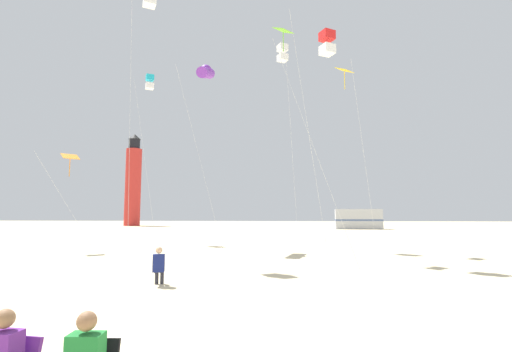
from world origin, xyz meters
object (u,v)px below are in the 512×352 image
kite_box_cyan (150,82)px  kite_box_white (283,53)px  kite_box_scarlet (327,43)px  kite_diamond_lime (285,40)px  kite_flyer_standing (159,265)px  kite_tube_violet (206,72)px  kite_diamond_gold (346,78)px  lighthouse_distant (133,182)px  kite_diamond_orange (70,159)px  rv_van_silver (358,219)px

kite_box_cyan → kite_box_white: bearing=-19.0°
kite_box_scarlet → kite_diamond_lime: kite_diamond_lime is taller
kite_flyer_standing → kite_tube_violet: bearing=-97.9°
kite_diamond_gold → lighthouse_distant: 52.68m
kite_box_scarlet → kite_tube_violet: bearing=143.3°
lighthouse_distant → kite_tube_violet: bearing=-61.2°
kite_box_white → kite_box_cyan: 11.37m
kite_diamond_orange → kite_box_cyan: 10.67m
kite_box_cyan → kite_tube_violet: bearing=-41.8°
kite_flyer_standing → kite_box_cyan: kite_box_cyan is taller
kite_tube_violet → kite_box_cyan: 7.92m
lighthouse_distant → kite_box_cyan: bearing=-64.9°
kite_box_scarlet → rv_van_silver: bearing=77.4°
kite_flyer_standing → rv_van_silver: 44.42m
kite_diamond_gold → kite_diamond_lime: 4.77m
kite_box_white → kite_box_cyan: (-10.75, 3.70, -0.33)m
kite_tube_violet → kite_box_cyan: size_ratio=0.90×
kite_tube_violet → rv_van_silver: size_ratio=1.83×
kite_tube_violet → kite_box_scarlet: bearing=-36.7°
kite_box_cyan → rv_van_silver: 34.97m
kite_flyer_standing → kite_diamond_orange: (-8.78, 9.13, 4.70)m
rv_van_silver → kite_box_scarlet: bearing=-99.4°
kite_box_cyan → rv_van_silver: (21.03, 25.54, -11.32)m
lighthouse_distant → rv_van_silver: lighthouse_distant is taller
kite_box_scarlet → kite_flyer_standing: bearing=-133.8°
kite_box_scarlet → kite_tube_violet: 8.98m
kite_box_scarlet → kite_diamond_gold: size_ratio=0.99×
kite_box_scarlet → kite_box_cyan: bearing=140.9°
kite_box_scarlet → kite_diamond_lime: bearing=138.0°
kite_box_cyan → kite_diamond_gold: (14.60, -5.84, -2.34)m
kite_diamond_orange → rv_van_silver: size_ratio=0.87×
kite_box_scarlet → kite_box_cyan: (-12.97, 10.52, 2.37)m
lighthouse_distant → rv_van_silver: size_ratio=2.56×
kite_flyer_standing → kite_tube_violet: (-1.31, 11.45, 10.66)m
kite_flyer_standing → kite_diamond_lime: (3.85, 7.92, 10.86)m
kite_box_scarlet → kite_tube_violet: (-7.17, 5.34, 0.94)m
kite_flyer_standing → kite_box_scarlet: (5.86, 6.11, 9.72)m
kite_tube_violet → lighthouse_distant: lighthouse_distant is taller
kite_tube_violet → kite_diamond_gold: size_ratio=1.08×
kite_tube_violet → rv_van_silver: 35.69m
kite_diamond_orange → kite_diamond_gold: size_ratio=0.52×
kite_box_scarlet → lighthouse_distant: 55.59m
kite_box_scarlet → lighthouse_distant: size_ratio=0.65×
kite_flyer_standing → kite_tube_violet: 15.69m
kite_box_scarlet → kite_diamond_lime: (-2.01, 1.81, 1.14)m
kite_diamond_gold → kite_diamond_lime: size_ratio=0.90×
kite_box_scarlet → kite_tube_violet: size_ratio=0.91×
kite_box_white → kite_diamond_gold: bearing=-29.2°
kite_tube_violet → lighthouse_distant: size_ratio=0.71×
kite_box_white → kite_flyer_standing: bearing=-105.7°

